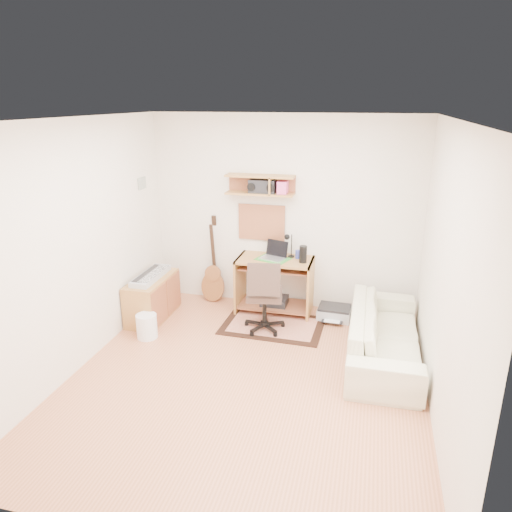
% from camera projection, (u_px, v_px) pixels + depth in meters
% --- Properties ---
extents(floor, '(3.60, 4.00, 0.01)m').
position_uv_depth(floor, '(246.00, 380.00, 4.95)').
color(floor, '#CA7D54').
rests_on(floor, ground).
extents(ceiling, '(3.60, 4.00, 0.01)m').
position_uv_depth(ceiling, '(244.00, 118.00, 4.13)').
color(ceiling, white).
rests_on(ceiling, ground).
extents(back_wall, '(3.60, 0.01, 2.60)m').
position_uv_depth(back_wall, '(284.00, 214.00, 6.39)').
color(back_wall, '#F0E3D1').
rests_on(back_wall, ground).
extents(left_wall, '(0.01, 4.00, 2.60)m').
position_uv_depth(left_wall, '(77.00, 247.00, 4.95)').
color(left_wall, '#F0E3D1').
rests_on(left_wall, ground).
extents(right_wall, '(0.01, 4.00, 2.60)m').
position_uv_depth(right_wall, '(446.00, 277.00, 4.13)').
color(right_wall, '#F0E3D1').
rests_on(right_wall, ground).
extents(wall_shelf, '(0.90, 0.25, 0.26)m').
position_uv_depth(wall_shelf, '(260.00, 185.00, 6.21)').
color(wall_shelf, '#B77F40').
rests_on(wall_shelf, back_wall).
extents(cork_board, '(0.64, 0.03, 0.49)m').
position_uv_depth(cork_board, '(262.00, 222.00, 6.47)').
color(cork_board, tan).
rests_on(cork_board, back_wall).
extents(wall_photo, '(0.02, 0.20, 0.15)m').
position_uv_depth(wall_photo, '(142.00, 183.00, 6.20)').
color(wall_photo, '#4C8CBF').
rests_on(wall_photo, left_wall).
extents(desk, '(1.00, 0.55, 0.75)m').
position_uv_depth(desk, '(275.00, 285.00, 6.43)').
color(desk, '#B77F40').
rests_on(desk, floor).
extents(laptop, '(0.39, 0.39, 0.24)m').
position_uv_depth(laptop, '(273.00, 251.00, 6.27)').
color(laptop, silver).
rests_on(laptop, desk).
extents(speaker, '(0.10, 0.10, 0.22)m').
position_uv_depth(speaker, '(303.00, 254.00, 6.15)').
color(speaker, black).
rests_on(speaker, desk).
extents(desk_lamp, '(0.11, 0.11, 0.32)m').
position_uv_depth(desk_lamp, '(291.00, 245.00, 6.35)').
color(desk_lamp, black).
rests_on(desk_lamp, desk).
extents(pencil_cup, '(0.08, 0.08, 0.11)m').
position_uv_depth(pencil_cup, '(298.00, 254.00, 6.33)').
color(pencil_cup, '#313B95').
rests_on(pencil_cup, desk).
extents(boombox, '(0.35, 0.16, 0.18)m').
position_uv_depth(boombox, '(262.00, 186.00, 6.21)').
color(boombox, black).
rests_on(boombox, wall_shelf).
extents(rug, '(1.29, 0.88, 0.02)m').
position_uv_depth(rug, '(273.00, 325.00, 6.11)').
color(rug, beige).
rests_on(rug, floor).
extents(task_chair, '(0.56, 0.56, 0.96)m').
position_uv_depth(task_chair, '(265.00, 294.00, 5.87)').
color(task_chair, '#392922').
rests_on(task_chair, floor).
extents(cabinet, '(0.40, 0.90, 0.55)m').
position_uv_depth(cabinet, '(152.00, 298.00, 6.28)').
color(cabinet, '#B77F40').
rests_on(cabinet, floor).
extents(music_keyboard, '(0.24, 0.76, 0.07)m').
position_uv_depth(music_keyboard, '(151.00, 276.00, 6.19)').
color(music_keyboard, '#B2B5BA').
rests_on(music_keyboard, cabinet).
extents(guitar, '(0.34, 0.22, 1.23)m').
position_uv_depth(guitar, '(212.00, 260.00, 6.69)').
color(guitar, '#95592E').
rests_on(guitar, floor).
extents(waste_basket, '(0.33, 0.33, 0.30)m').
position_uv_depth(waste_basket, '(147.00, 326.00, 5.78)').
color(waste_basket, white).
rests_on(waste_basket, floor).
extents(printer, '(0.44, 0.35, 0.16)m').
position_uv_depth(printer, '(334.00, 312.00, 6.30)').
color(printer, '#A5A8AA').
rests_on(printer, floor).
extents(sofa, '(0.56, 1.93, 0.75)m').
position_uv_depth(sofa, '(385.00, 326.00, 5.28)').
color(sofa, beige).
rests_on(sofa, floor).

